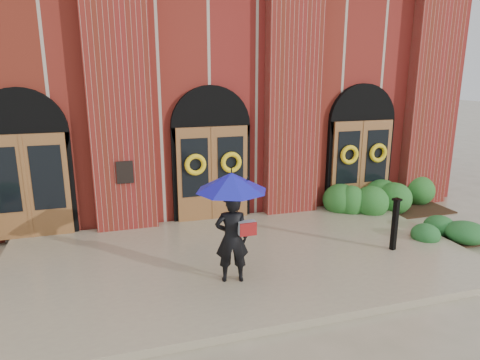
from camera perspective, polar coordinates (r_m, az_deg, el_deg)
name	(u,v)px	position (r m, az deg, el deg)	size (l,w,h in m)	color
ground	(243,265)	(9.35, 0.44, -11.31)	(90.00, 90.00, 0.00)	gray
landing	(241,259)	(9.45, 0.16, -10.52)	(10.00, 5.30, 0.15)	gray
church_building	(175,85)	(17.02, -8.69, 12.40)	(16.20, 12.53, 7.00)	maroon
man_with_umbrella	(232,206)	(7.87, -1.10, -3.54)	(1.57, 1.57, 2.13)	black
metal_post	(395,223)	(10.12, 19.95, -5.43)	(0.20, 0.20, 1.19)	black
hedge_wall_right	(389,197)	(13.34, 19.25, -2.21)	(3.32, 1.33, 0.85)	#225B20
hedge_front_right	(440,230)	(11.73, 25.09, -6.01)	(1.36, 1.16, 0.48)	#1D5122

